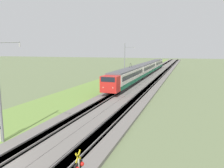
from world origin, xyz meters
TOP-DOWN VIEW (x-y plane):
  - ballast_main at (50.00, 0.00)m, footprint 240.00×4.40m
  - ballast_adjacent at (50.00, -4.43)m, footprint 240.00×4.40m
  - track_main at (50.00, 0.00)m, footprint 240.00×1.57m
  - track_adjacent at (50.00, -4.43)m, footprint 240.00×1.57m
  - grass_verge at (50.00, 6.11)m, footprint 240.00×8.90m
  - passenger_train at (55.03, 0.00)m, footprint 64.21×2.97m
  - catenary_mast_mid at (41.84, 2.66)m, footprint 0.22×2.56m

SIDE VIEW (x-z plane):
  - grass_verge at x=50.00m, z-range 0.00..0.12m
  - ballast_main at x=50.00m, z-range 0.00..0.30m
  - ballast_adjacent at x=50.00m, z-range 0.00..0.30m
  - track_main at x=50.00m, z-range -0.07..0.38m
  - track_adjacent at x=50.00m, z-range -0.07..0.38m
  - passenger_train at x=55.03m, z-range -0.16..4.80m
  - catenary_mast_mid at x=41.84m, z-range 0.15..9.52m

